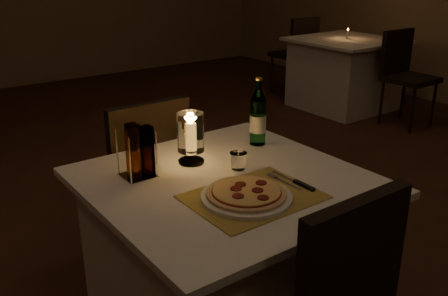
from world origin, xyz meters
TOP-DOWN VIEW (x-y plane):
  - main_table at (-0.16, -0.19)m, footprint 1.00×1.00m
  - chair_far at (-0.16, 0.52)m, footprint 0.42×0.42m
  - placemat at (-0.18, -0.37)m, footprint 0.45×0.34m
  - plate at (-0.21, -0.37)m, footprint 0.32×0.32m
  - pizza at (-0.21, -0.37)m, footprint 0.28×0.28m
  - fork at (-0.01, -0.34)m, footprint 0.02×0.18m
  - knife at (0.02, -0.40)m, footprint 0.02×0.22m
  - tumbler at (-0.06, -0.14)m, footprint 0.07×0.07m
  - water_bottle at (0.18, 0.04)m, footprint 0.07×0.07m
  - hurricane_candle at (-0.18, 0.03)m, footprint 0.11×0.11m
  - cruet_caddy at (-0.42, 0.02)m, footprint 0.12×0.12m
  - neighbor_table_right at (2.97, 1.91)m, footprint 1.00×1.00m
  - neighbor_chair_ra at (2.97, 1.20)m, footprint 0.42×0.42m
  - neighbor_chair_rb at (2.97, 2.62)m, footprint 0.42×0.42m
  - neighbor_candle_right at (2.97, 1.91)m, footprint 0.03×0.03m

SIDE VIEW (x-z plane):
  - main_table at x=-0.16m, z-range 0.00..0.74m
  - neighbor_table_right at x=2.97m, z-range 0.00..0.74m
  - chair_far at x=-0.16m, z-range 0.10..1.00m
  - neighbor_chair_ra at x=2.97m, z-range 0.10..1.00m
  - neighbor_chair_rb at x=2.97m, z-range 0.10..1.00m
  - placemat at x=-0.18m, z-range 0.74..0.74m
  - fork at x=-0.01m, z-range 0.74..0.75m
  - knife at x=0.02m, z-range 0.74..0.76m
  - plate at x=-0.21m, z-range 0.74..0.76m
  - pizza at x=-0.21m, z-range 0.76..0.78m
  - tumbler at x=-0.06m, z-range 0.74..0.81m
  - neighbor_candle_right at x=2.97m, z-range 0.73..0.84m
  - cruet_caddy at x=-0.42m, z-range 0.73..0.94m
  - water_bottle at x=0.18m, z-range 0.71..1.02m
  - hurricane_candle at x=-0.18m, z-range 0.76..0.97m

